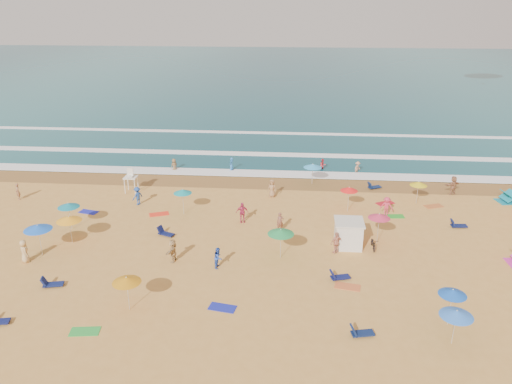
{
  "coord_description": "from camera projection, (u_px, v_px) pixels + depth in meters",
  "views": [
    {
      "loc": [
        3.56,
        -35.84,
        18.18
      ],
      "look_at": [
        0.25,
        6.0,
        1.5
      ],
      "focal_mm": 35.0,
      "sensor_mm": 36.0,
      "label": 1
    }
  ],
  "objects": [
    {
      "name": "loungers",
      "position": [
        316.0,
        260.0,
        36.31
      ],
      "size": [
        46.64,
        25.13,
        0.34
      ],
      "color": "#101B52",
      "rests_on": "ground"
    },
    {
      "name": "cabana",
      "position": [
        348.0,
        234.0,
        38.33
      ],
      "size": [
        2.0,
        2.0,
        2.0
      ],
      "primitive_type": "cube",
      "color": "silver",
      "rests_on": "ground"
    },
    {
      "name": "bicycle",
      "position": [
        373.0,
        244.0,
        38.12
      ],
      "size": [
        0.6,
        1.65,
        0.86
      ],
      "primitive_type": "imported",
      "rotation": [
        0.0,
        0.0,
        0.02
      ],
      "color": "black",
      "rests_on": "ground"
    },
    {
      "name": "towels",
      "position": [
        272.0,
        247.0,
        38.44
      ],
      "size": [
        45.84,
        22.05,
        0.03
      ],
      "color": "#B12016",
      "rests_on": "ground"
    },
    {
      "name": "surf_foam",
      "position": [
        264.0,
        156.0,
        59.89
      ],
      "size": [
        200.0,
        18.7,
        0.05
      ],
      "color": "white",
      "rests_on": "ground"
    },
    {
      "name": "wet_sand",
      "position": [
        258.0,
        182.0,
        51.76
      ],
      "size": [
        220.0,
        220.0,
        0.0
      ],
      "primitive_type": "plane",
      "color": "olive",
      "rests_on": "ground"
    },
    {
      "name": "lifeguard_stand",
      "position": [
        131.0,
        182.0,
        48.88
      ],
      "size": [
        1.2,
        1.2,
        2.1
      ],
      "primitive_type": null,
      "color": "white",
      "rests_on": "ground"
    },
    {
      "name": "ground",
      "position": [
        247.0,
        237.0,
        40.18
      ],
      "size": [
        220.0,
        220.0,
        0.0
      ],
      "primitive_type": "plane",
      "color": "gold",
      "rests_on": "ground"
    },
    {
      "name": "cabana_roof",
      "position": [
        349.0,
        222.0,
        37.93
      ],
      "size": [
        2.2,
        2.2,
        0.12
      ],
      "primitive_type": "cube",
      "color": "silver",
      "rests_on": "cabana"
    },
    {
      "name": "beach_umbrellas",
      "position": [
        270.0,
        223.0,
        37.5
      ],
      "size": [
        46.94,
        29.4,
        0.7
      ],
      "color": "teal",
      "rests_on": "ground"
    },
    {
      "name": "ocean",
      "position": [
        281.0,
        77.0,
        117.99
      ],
      "size": [
        220.0,
        140.0,
        0.18
      ],
      "primitive_type": "cube",
      "color": "#0C4756",
      "rests_on": "ground"
    },
    {
      "name": "beachgoers",
      "position": [
        255.0,
        205.0,
        44.1
      ],
      "size": [
        42.71,
        28.73,
        2.12
      ],
      "color": "tan",
      "rests_on": "ground"
    }
  ]
}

